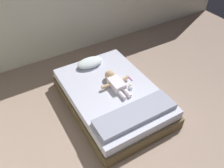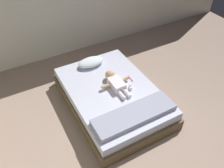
{
  "view_description": "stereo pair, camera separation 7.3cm",
  "coord_description": "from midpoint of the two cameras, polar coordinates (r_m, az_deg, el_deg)",
  "views": [
    {
      "loc": [
        -1.55,
        -1.18,
        2.85
      ],
      "look_at": [
        -0.19,
        1.13,
        0.45
      ],
      "focal_mm": 37.16,
      "sensor_mm": 36.0,
      "label": 1
    },
    {
      "loc": [
        -1.49,
        -1.22,
        2.85
      ],
      "look_at": [
        -0.19,
        1.13,
        0.45
      ],
      "focal_mm": 37.16,
      "sensor_mm": 36.0,
      "label": 2
    }
  ],
  "objects": [
    {
      "name": "blanket",
      "position": [
        3.26,
        5.16,
        -7.36
      ],
      "size": [
        1.21,
        0.37,
        0.08
      ],
      "color": "#989CB2",
      "rests_on": "bed"
    },
    {
      "name": "pillow",
      "position": [
        4.11,
        -5.94,
        5.28
      ],
      "size": [
        0.47,
        0.27,
        0.13
      ],
      "color": "white",
      "rests_on": "bed"
    },
    {
      "name": "baby_bottle",
      "position": [
        3.66,
        4.01,
        -0.61
      ],
      "size": [
        0.09,
        0.11,
        0.08
      ],
      "color": "white",
      "rests_on": "bed"
    },
    {
      "name": "toothbrush",
      "position": [
        3.87,
        3.75,
        1.6
      ],
      "size": [
        0.02,
        0.17,
        0.02
      ],
      "color": "#B53D9E",
      "rests_on": "bed"
    },
    {
      "name": "baby",
      "position": [
        3.69,
        0.19,
        0.5
      ],
      "size": [
        0.5,
        0.62,
        0.17
      ],
      "color": "white",
      "rests_on": "bed"
    },
    {
      "name": "bed",
      "position": [
        3.79,
        -0.56,
        -3.14
      ],
      "size": [
        1.34,
        1.94,
        0.35
      ],
      "color": "brown",
      "rests_on": "ground_plane"
    },
    {
      "name": "ground_plane",
      "position": [
        3.44,
        12.15,
        -15.47
      ],
      "size": [
        8.0,
        8.0,
        0.0
      ],
      "primitive_type": "plane",
      "color": "gray"
    }
  ]
}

